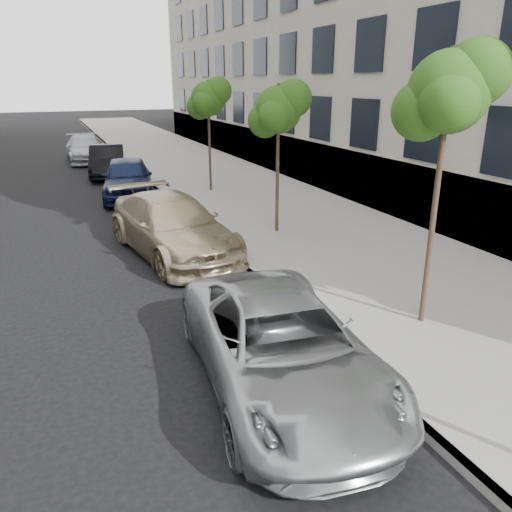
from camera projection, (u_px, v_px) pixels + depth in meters
ground at (310, 413)px, 7.04m from camera, size 160.00×160.00×0.00m
sidewalk at (179, 159)px, 29.47m from camera, size 6.40×72.00×0.14m
curb at (126, 162)px, 28.33m from camera, size 0.15×72.00×0.14m
tree_near at (450, 92)px, 8.11m from camera, size 1.70×1.50×4.95m
tree_mid at (279, 110)px, 13.96m from camera, size 1.67×1.47×4.35m
tree_far at (209, 99)px, 19.58m from camera, size 1.70×1.50×4.46m
minivan at (281, 345)px, 7.44m from camera, size 2.86×5.27×1.40m
suv at (172, 226)px, 13.29m from camera, size 2.97×5.63×1.55m
sedan_blue at (128, 178)px, 19.72m from camera, size 2.61×4.92×1.60m
sedan_black at (107, 161)px, 24.21m from camera, size 2.21×4.71×1.49m
sedan_rear at (86, 149)px, 28.69m from camera, size 2.05×5.02×1.46m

